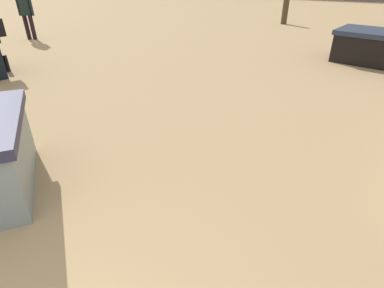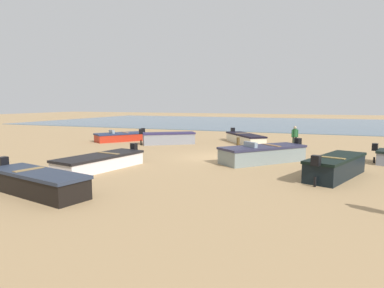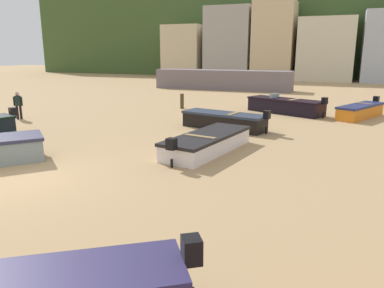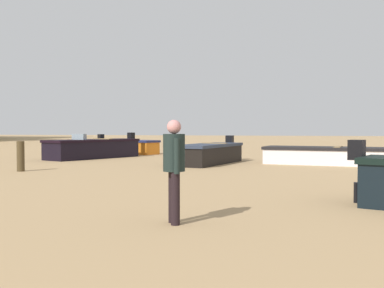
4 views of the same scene
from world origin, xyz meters
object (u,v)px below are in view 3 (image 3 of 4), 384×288
(boat_black_2, at_px, (285,106))
(boat_white_6, at_px, (207,143))
(boat_orange_0, at_px, (360,111))
(beach_walker_distant, at_px, (18,103))
(boat_black_8, at_px, (224,121))
(mooring_post_mid_beach, at_px, (182,101))

(boat_black_2, distance_m, boat_white_6, 11.08)
(boat_orange_0, distance_m, beach_walker_distant, 20.54)
(boat_black_8, xyz_separation_m, mooring_post_mid_beach, (-4.86, 5.72, 0.09))
(boat_orange_0, relative_size, mooring_post_mid_beach, 4.28)
(boat_orange_0, height_order, boat_black_2, boat_black_2)
(boat_black_8, height_order, beach_walker_distant, beach_walker_distant)
(boat_orange_0, height_order, boat_white_6, boat_orange_0)
(boat_black_8, distance_m, mooring_post_mid_beach, 7.50)
(boat_black_2, height_order, boat_black_8, boat_black_2)
(boat_black_2, relative_size, boat_white_6, 1.02)
(mooring_post_mid_beach, bearing_deg, boat_orange_0, 2.90)
(boat_orange_0, relative_size, boat_black_8, 0.93)
(boat_black_2, distance_m, beach_walker_distant, 16.52)
(boat_orange_0, relative_size, boat_white_6, 0.87)
(boat_orange_0, xyz_separation_m, boat_black_8, (-6.70, -6.30, 0.01))
(boat_black_8, bearing_deg, mooring_post_mid_beach, 52.88)
(beach_walker_distant, bearing_deg, boat_black_8, 161.75)
(mooring_post_mid_beach, bearing_deg, boat_white_6, -61.78)
(boat_orange_0, distance_m, boat_white_6, 12.49)
(boat_black_2, bearing_deg, mooring_post_mid_beach, 118.96)
(boat_black_8, relative_size, beach_walker_distant, 2.97)
(boat_black_8, bearing_deg, boat_orange_0, -34.23)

